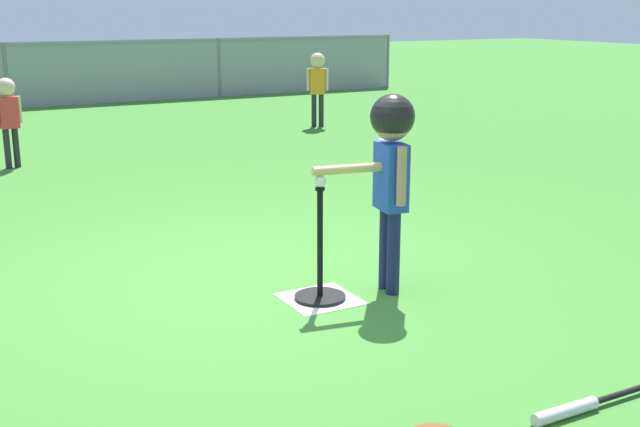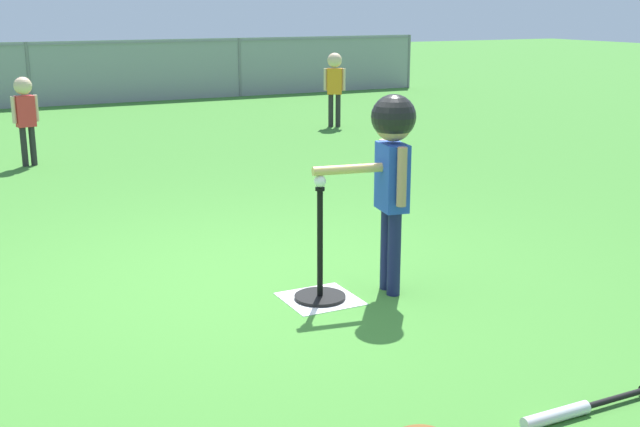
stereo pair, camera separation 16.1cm
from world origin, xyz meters
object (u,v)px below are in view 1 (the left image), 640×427
Objects in this scene: baseball_on_tee at (320,181)px; spare_bat_silver at (578,407)px; batting_tee at (320,281)px; fielder_deep_center at (318,79)px; batter_child at (391,153)px; fielder_deep_right at (8,110)px.

baseball_on_tee is 0.10× the size of spare_bat_silver.
batting_tee is 7.33m from fielder_deep_center.
batter_child is (0.45, -0.08, 0.14)m from baseball_on_tee.
batter_child reaches higher than fielder_deep_center.
fielder_deep_center is (3.48, 6.42, -0.05)m from baseball_on_tee.
fielder_deep_right is at bearing 100.71° from spare_bat_silver.
fielder_deep_right is at bearing 100.98° from batting_tee.
batting_tee is 0.63m from baseball_on_tee.
batting_tee is at bearing -118.45° from fielder_deep_center.
fielder_deep_center reaches higher than baseball_on_tee.
fielder_deep_center is at bearing 61.55° from batting_tee.
batter_child reaches higher than fielder_deep_right.
batting_tee is 0.99× the size of spare_bat_silver.
fielder_deep_center is 4.65m from fielder_deep_right.
fielder_deep_center is 1.09× the size of fielder_deep_right.
baseball_on_tee is 5.40m from fielder_deep_right.
fielder_deep_center is (3.03, 6.50, -0.19)m from batter_child.
baseball_on_tee is at bearing 170.56° from batter_child.
batter_child reaches higher than baseball_on_tee.
baseball_on_tee is 0.48m from batter_child.
baseball_on_tee is at bearing 99.92° from spare_bat_silver.
batting_tee reaches higher than spare_bat_silver.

